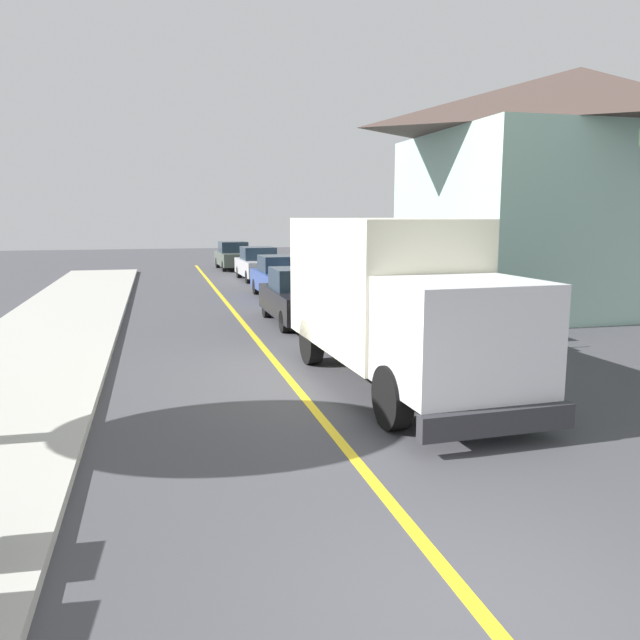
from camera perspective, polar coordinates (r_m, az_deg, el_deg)
ground_plane at (r=5.96m, az=14.30°, el=-24.20°), size 120.00×120.00×0.00m
centre_line_yellow at (r=14.89m, az=-4.45°, el=-3.29°), size 0.16×56.00×0.01m
box_truck at (r=12.36m, az=6.43°, el=2.36°), size 2.67×7.27×3.20m
parked_car_near at (r=19.33m, az=-1.80°, el=2.04°), size 1.86×4.42×1.67m
parked_car_mid at (r=25.38m, az=-3.48°, el=3.79°), size 1.90×4.44×1.67m
parked_car_far at (r=32.42m, az=-5.53°, el=4.99°), size 1.93×4.45×1.67m
parked_car_furthest at (r=39.10m, az=-7.77°, el=5.70°), size 1.97×4.47×1.67m
parked_van_across at (r=17.26m, az=12.20°, el=0.94°), size 1.85×4.42×1.67m
stop_sign at (r=15.23m, az=12.27°, el=3.87°), size 0.80×0.10×2.65m
house_across_street at (r=24.55m, az=21.81°, el=11.17°), size 11.39×8.86×8.28m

